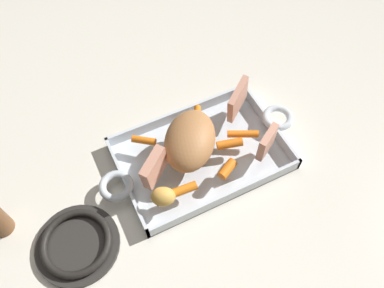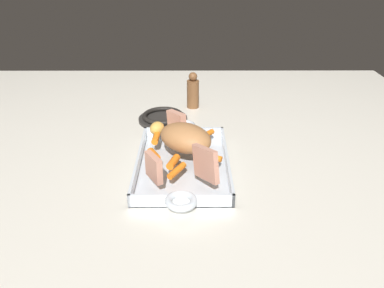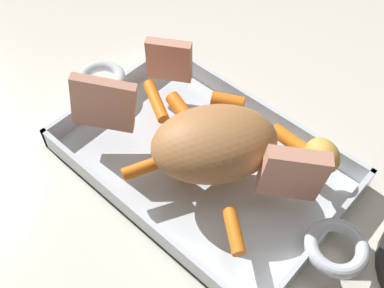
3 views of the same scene
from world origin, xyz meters
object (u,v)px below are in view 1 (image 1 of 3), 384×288
at_px(baby_carrot_long, 243,134).
at_px(baby_carrot_southeast, 198,116).
at_px(roasting_dish, 201,155).
at_px(baby_carrot_short, 144,140).
at_px(potato_near_roast, 163,197).
at_px(stove_burner_rear, 77,244).
at_px(pork_roast, 190,140).
at_px(roast_slice_thin, 154,168).
at_px(roast_slice_outer, 238,99).
at_px(baby_carrot_center_left, 185,189).
at_px(roast_slice_thick, 267,142).
at_px(baby_carrot_northeast, 230,144).
at_px(baby_carrot_northwest, 227,169).

relative_size(baby_carrot_long, baby_carrot_southeast, 1.33).
distance_m(roasting_dish, baby_carrot_short, 0.13).
bearing_deg(potato_near_roast, stove_burner_rear, -1.06).
distance_m(roasting_dish, stove_burner_rear, 0.33).
xyz_separation_m(potato_near_roast, stove_burner_rear, (0.19, -0.00, -0.05)).
distance_m(potato_near_roast, stove_burner_rear, 0.20).
bearing_deg(pork_roast, potato_near_roast, 40.28).
bearing_deg(baby_carrot_long, roast_slice_thin, 1.81).
relative_size(roast_slice_outer, baby_carrot_southeast, 1.57).
bearing_deg(baby_carrot_short, baby_carrot_center_left, 101.04).
bearing_deg(potato_near_roast, pork_roast, -139.72).
relative_size(roast_slice_thin, baby_carrot_southeast, 1.39).
distance_m(roast_slice_thin, potato_near_roast, 0.06).
xyz_separation_m(roast_slice_thin, baby_carrot_long, (-0.22, -0.01, -0.03)).
bearing_deg(baby_carrot_long, roast_slice_thick, 115.19).
bearing_deg(baby_carrot_short, pork_roast, 143.35).
distance_m(roasting_dish, roast_slice_thick, 0.15).
height_order(roast_slice_outer, baby_carrot_northeast, roast_slice_outer).
bearing_deg(baby_carrot_long, baby_carrot_southeast, -53.01).
height_order(baby_carrot_northeast, potato_near_roast, potato_near_roast).
xyz_separation_m(roast_slice_thin, stove_burner_rear, (0.20, 0.06, -0.06)).
relative_size(baby_carrot_southeast, stove_burner_rear, 0.31).
height_order(baby_carrot_northwest, baby_carrot_long, baby_carrot_northwest).
height_order(roast_slice_thick, potato_near_roast, roast_slice_thick).
bearing_deg(stove_burner_rear, roast_slice_thin, -164.18).
bearing_deg(baby_carrot_southeast, pork_roast, 52.42).
bearing_deg(baby_carrot_northwest, potato_near_roast, 0.83).
xyz_separation_m(roast_slice_thin, baby_carrot_southeast, (-0.15, -0.10, -0.03)).
distance_m(roast_slice_thick, baby_carrot_long, 0.06).
bearing_deg(roast_slice_thick, roast_slice_thin, -10.95).
bearing_deg(roast_slice_outer, baby_carrot_short, -3.19).
xyz_separation_m(pork_roast, baby_carrot_northeast, (-0.08, 0.03, -0.03)).
relative_size(baby_carrot_center_left, potato_near_roast, 1.03).
relative_size(baby_carrot_southeast, baby_carrot_short, 0.97).
height_order(roasting_dish, baby_carrot_northeast, baby_carrot_northeast).
distance_m(roasting_dish, baby_carrot_center_left, 0.12).
distance_m(pork_roast, potato_near_roast, 0.14).
bearing_deg(stove_burner_rear, baby_carrot_southeast, -156.10).
relative_size(baby_carrot_northwest, baby_carrot_short, 0.83).
height_order(baby_carrot_southeast, potato_near_roast, potato_near_roast).
relative_size(baby_carrot_northwest, stove_burner_rear, 0.27).
bearing_deg(roast_slice_thick, baby_carrot_southeast, -57.06).
bearing_deg(roast_slice_thin, baby_carrot_northwest, 158.00).
bearing_deg(baby_carrot_northwest, roast_slice_thin, -22.00).
height_order(pork_roast, roast_slice_outer, roast_slice_outer).
xyz_separation_m(roast_slice_thin, roast_slice_outer, (-0.24, -0.08, 0.00)).
bearing_deg(roast_slice_thick, baby_carrot_northeast, -33.50).
bearing_deg(roast_slice_thick, roast_slice_outer, -88.65).
height_order(roast_slice_thin, roast_slice_thick, roast_slice_thin).
relative_size(roast_slice_thick, baby_carrot_northwest, 1.43).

